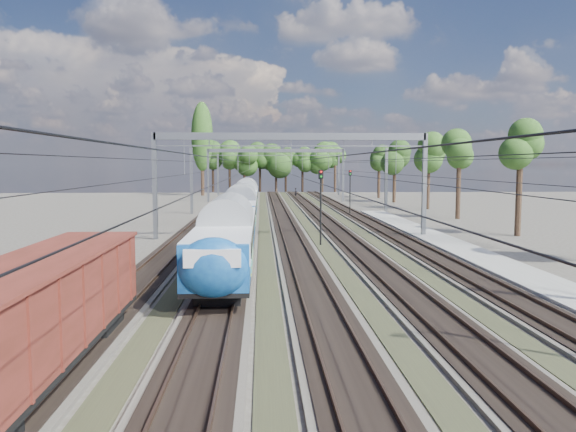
{
  "coord_description": "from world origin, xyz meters",
  "views": [
    {
      "loc": [
        -2.57,
        -17.69,
        6.32
      ],
      "look_at": [
        -0.71,
        20.67,
        2.8
      ],
      "focal_mm": 35.0,
      "sensor_mm": 36.0,
      "label": 1
    }
  ],
  "objects_px": {
    "freight_boxcar": "(38,311)",
    "signal_near": "(321,198)",
    "emu_train": "(241,204)",
    "signal_far": "(350,187)",
    "worker": "(296,192)"
  },
  "relations": [
    {
      "from": "emu_train",
      "to": "worker",
      "type": "xyz_separation_m",
      "value": [
        8.71,
        55.17,
        -1.66
      ]
    },
    {
      "from": "emu_train",
      "to": "freight_boxcar",
      "type": "height_order",
      "value": "emu_train"
    },
    {
      "from": "signal_near",
      "to": "worker",
      "type": "bearing_deg",
      "value": 101.39
    },
    {
      "from": "emu_train",
      "to": "signal_near",
      "type": "bearing_deg",
      "value": -56.61
    },
    {
      "from": "signal_near",
      "to": "freight_boxcar",
      "type": "bearing_deg",
      "value": -98.9
    },
    {
      "from": "signal_near",
      "to": "signal_far",
      "type": "distance_m",
      "value": 26.29
    },
    {
      "from": "freight_boxcar",
      "to": "emu_train",
      "type": "bearing_deg",
      "value": 83.11
    },
    {
      "from": "worker",
      "to": "signal_near",
      "type": "relative_size",
      "value": 0.31
    },
    {
      "from": "signal_near",
      "to": "signal_far",
      "type": "bearing_deg",
      "value": 89.22
    },
    {
      "from": "emu_train",
      "to": "signal_near",
      "type": "height_order",
      "value": "signal_near"
    },
    {
      "from": "emu_train",
      "to": "signal_near",
      "type": "xyz_separation_m",
      "value": [
        6.59,
        -9.99,
        1.16
      ]
    },
    {
      "from": "freight_boxcar",
      "to": "signal_near",
      "type": "distance_m",
      "value": 29.46
    },
    {
      "from": "freight_boxcar",
      "to": "worker",
      "type": "relative_size",
      "value": 7.22
    },
    {
      "from": "emu_train",
      "to": "signal_near",
      "type": "distance_m",
      "value": 12.02
    },
    {
      "from": "freight_boxcar",
      "to": "signal_far",
      "type": "bearing_deg",
      "value": 71.68
    }
  ]
}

